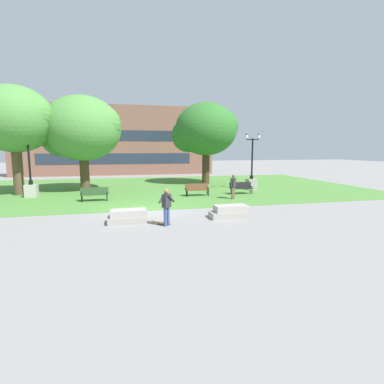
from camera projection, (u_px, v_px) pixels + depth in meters
The scene contains 16 objects.
ground_plane at pixel (145, 211), 16.91m from camera, with size 140.00×140.00×0.00m, color gray.
grass_lawn at pixel (136, 188), 26.54m from camera, with size 40.00×20.00×0.02m, color #4C8438.
concrete_block_center at pixel (128, 217), 14.13m from camera, with size 1.80×0.90×0.64m.
concrete_block_left at pixel (229, 212), 15.22m from camera, with size 1.89×0.90×0.64m.
person_skateboarder at pixel (167, 205), 13.51m from camera, with size 0.81×0.47×1.71m.
skateboard at pixel (161, 223), 13.87m from camera, with size 0.97×0.71×0.14m.
park_bench_near_left at pixel (197, 189), 22.23m from camera, with size 1.80×0.55×0.90m.
park_bench_near_right at pixel (94, 193), 20.00m from camera, with size 1.82×0.59×0.90m.
park_bench_far_left at pixel (241, 187), 23.19m from camera, with size 1.82×0.59×0.90m.
lamp_post_left at pixel (252, 178), 25.72m from camera, with size 1.32×0.80×4.74m.
lamp_post_center at pixel (31, 183), 21.64m from camera, with size 1.32×0.80×5.05m.
tree_far_right at pixel (205, 130), 29.36m from camera, with size 6.34×6.04×7.95m.
tree_far_left at pixel (81, 129), 24.21m from camera, with size 6.45×6.15×7.72m.
tree_near_left at pixel (13, 120), 21.99m from camera, with size 6.03×5.74×8.08m.
person_bystander_near_lawn at pixel (233, 185), 20.73m from camera, with size 0.55×0.47×1.71m.
building_facade_distant at pixel (116, 140), 39.45m from camera, with size 26.24×1.03×9.18m.
Camera 1 is at (-1.21, -16.76, 3.48)m, focal length 28.00 mm.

